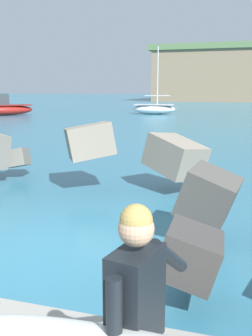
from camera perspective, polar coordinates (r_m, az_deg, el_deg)
ground_plane at (r=6.68m, az=-11.70°, el=-12.06°), size 400.00×400.00×0.00m
breakwater_jetty at (r=8.04m, az=-2.49°, el=0.74°), size 30.11×7.96×2.76m
surfer_with_board at (r=2.40m, az=0.93°, el=-23.23°), size 2.12×1.35×1.78m
boat_near_left at (r=41.99m, az=4.15°, el=8.71°), size 4.70×2.38×6.98m
boat_near_centre at (r=41.87m, az=-17.54°, el=8.39°), size 5.13×5.32×2.24m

